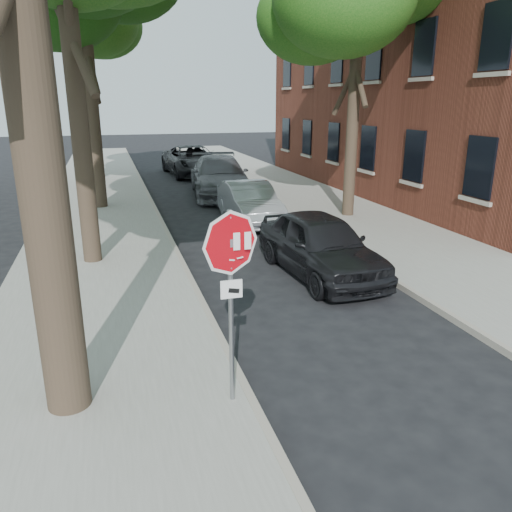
{
  "coord_description": "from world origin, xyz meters",
  "views": [
    {
      "loc": [
        -2.06,
        -5.72,
        3.97
      ],
      "look_at": [
        -0.31,
        0.2,
        2.05
      ],
      "focal_mm": 35.0,
      "sensor_mm": 36.0,
      "label": 1
    }
  ],
  "objects_px": {
    "apartment_building": "(484,11)",
    "car_d": "(193,161)",
    "stop_sign": "(231,272)",
    "car_b": "(249,203)",
    "car_c": "(219,176)",
    "tree_far": "(80,29)",
    "car_a": "(320,245)"
  },
  "relations": [
    {
      "from": "car_a",
      "to": "car_b",
      "type": "height_order",
      "value": "car_a"
    },
    {
      "from": "tree_far",
      "to": "car_c",
      "type": "xyz_separation_m",
      "value": [
        5.32,
        -5.53,
        -6.37
      ]
    },
    {
      "from": "apartment_building",
      "to": "car_b",
      "type": "distance_m",
      "value": 13.98
    },
    {
      "from": "stop_sign",
      "to": "car_b",
      "type": "relative_size",
      "value": 0.63
    },
    {
      "from": "apartment_building",
      "to": "tree_far",
      "type": "bearing_deg",
      "value": 156.96
    },
    {
      "from": "tree_far",
      "to": "car_a",
      "type": "relative_size",
      "value": 2.14
    },
    {
      "from": "stop_sign",
      "to": "car_b",
      "type": "distance_m",
      "value": 10.87
    },
    {
      "from": "stop_sign",
      "to": "tree_far",
      "type": "distance_m",
      "value": 21.88
    },
    {
      "from": "car_b",
      "to": "car_d",
      "type": "relative_size",
      "value": 0.72
    },
    {
      "from": "stop_sign",
      "to": "car_c",
      "type": "bearing_deg",
      "value": 78.06
    },
    {
      "from": "tree_far",
      "to": "car_b",
      "type": "relative_size",
      "value": 2.24
    },
    {
      "from": "car_a",
      "to": "car_d",
      "type": "height_order",
      "value": "car_d"
    },
    {
      "from": "car_a",
      "to": "car_c",
      "type": "height_order",
      "value": "car_c"
    },
    {
      "from": "car_c",
      "to": "car_d",
      "type": "relative_size",
      "value": 1.0
    },
    {
      "from": "car_d",
      "to": "stop_sign",
      "type": "bearing_deg",
      "value": -101.76
    },
    {
      "from": "tree_far",
      "to": "car_b",
      "type": "xyz_separation_m",
      "value": [
        5.18,
        -10.81,
        -6.53
      ]
    },
    {
      "from": "stop_sign",
      "to": "car_a",
      "type": "relative_size",
      "value": 0.6
    },
    {
      "from": "stop_sign",
      "to": "car_b",
      "type": "xyz_separation_m",
      "value": [
        3.16,
        10.33,
        -1.26
      ]
    },
    {
      "from": "apartment_building",
      "to": "car_a",
      "type": "height_order",
      "value": "apartment_building"
    },
    {
      "from": "car_b",
      "to": "car_a",
      "type": "bearing_deg",
      "value": -87.64
    },
    {
      "from": "apartment_building",
      "to": "car_d",
      "type": "height_order",
      "value": "apartment_building"
    },
    {
      "from": "tree_far",
      "to": "car_d",
      "type": "bearing_deg",
      "value": 11.65
    },
    {
      "from": "apartment_building",
      "to": "car_a",
      "type": "bearing_deg",
      "value": -140.68
    },
    {
      "from": "stop_sign",
      "to": "car_c",
      "type": "distance_m",
      "value": 15.99
    },
    {
      "from": "tree_far",
      "to": "car_c",
      "type": "height_order",
      "value": "tree_far"
    },
    {
      "from": "car_d",
      "to": "car_b",
      "type": "bearing_deg",
      "value": -93.89
    },
    {
      "from": "apartment_building",
      "to": "stop_sign",
      "type": "xyz_separation_m",
      "value": [
        -14.7,
        -14.03,
        -5.71
      ]
    },
    {
      "from": "stop_sign",
      "to": "car_a",
      "type": "bearing_deg",
      "value": 54.86
    },
    {
      "from": "car_a",
      "to": "car_d",
      "type": "relative_size",
      "value": 0.75
    },
    {
      "from": "car_b",
      "to": "car_d",
      "type": "height_order",
      "value": "car_d"
    },
    {
      "from": "tree_far",
      "to": "car_a",
      "type": "bearing_deg",
      "value": -72.09
    },
    {
      "from": "car_b",
      "to": "car_d",
      "type": "xyz_separation_m",
      "value": [
        0.1,
        11.9,
        0.12
      ]
    }
  ]
}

